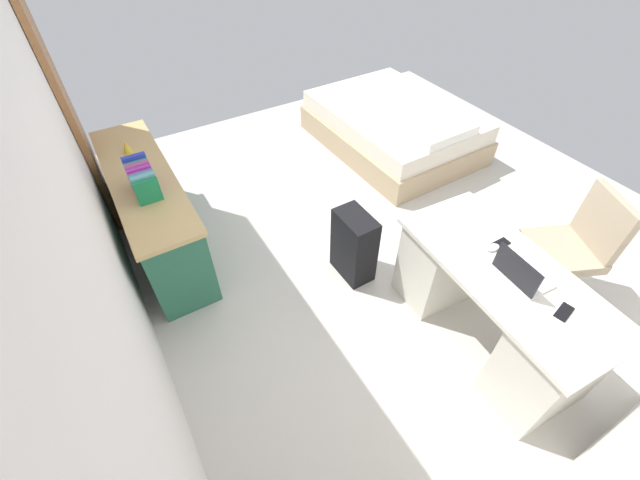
{
  "coord_description": "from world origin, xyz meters",
  "views": [
    {
      "loc": [
        -2.1,
        1.82,
        2.62
      ],
      "look_at": [
        -0.35,
        0.77,
        0.6
      ],
      "focal_mm": 22.7,
      "sensor_mm": 36.0,
      "label": 1
    }
  ],
  "objects_px": {
    "laptop": "(521,273)",
    "computer_mouse": "(493,247)",
    "desk": "(492,304)",
    "bed": "(394,127)",
    "cell_phone_near_laptop": "(564,312)",
    "figurine_small": "(126,147)",
    "credenza": "(153,211)",
    "suitcase_black": "(354,246)",
    "cell_phone_by_mouse": "(500,244)",
    "office_chair": "(567,254)"
  },
  "relations": [
    {
      "from": "suitcase_black",
      "to": "computer_mouse",
      "type": "xyz_separation_m",
      "value": [
        -0.82,
        -0.5,
        0.44
      ]
    },
    {
      "from": "bed",
      "to": "figurine_small",
      "type": "xyz_separation_m",
      "value": [
        0.12,
        2.82,
        0.56
      ]
    },
    {
      "from": "bed",
      "to": "cell_phone_near_laptop",
      "type": "relative_size",
      "value": 14.17
    },
    {
      "from": "laptop",
      "to": "cell_phone_near_laptop",
      "type": "height_order",
      "value": "laptop"
    },
    {
      "from": "bed",
      "to": "cell_phone_by_mouse",
      "type": "bearing_deg",
      "value": 156.77
    },
    {
      "from": "desk",
      "to": "computer_mouse",
      "type": "height_order",
      "value": "computer_mouse"
    },
    {
      "from": "computer_mouse",
      "to": "cell_phone_near_laptop",
      "type": "relative_size",
      "value": 0.74
    },
    {
      "from": "desk",
      "to": "cell_phone_by_mouse",
      "type": "distance_m",
      "value": 0.42
    },
    {
      "from": "suitcase_black",
      "to": "computer_mouse",
      "type": "distance_m",
      "value": 1.06
    },
    {
      "from": "credenza",
      "to": "laptop",
      "type": "relative_size",
      "value": 5.55
    },
    {
      "from": "desk",
      "to": "figurine_small",
      "type": "xyz_separation_m",
      "value": [
        2.54,
        1.72,
        0.42
      ]
    },
    {
      "from": "office_chair",
      "to": "bed",
      "type": "xyz_separation_m",
      "value": [
        2.4,
        -0.28,
        -0.18
      ]
    },
    {
      "from": "credenza",
      "to": "cell_phone_near_laptop",
      "type": "height_order",
      "value": "credenza"
    },
    {
      "from": "office_chair",
      "to": "laptop",
      "type": "distance_m",
      "value": 0.9
    },
    {
      "from": "laptop",
      "to": "credenza",
      "type": "bearing_deg",
      "value": 37.47
    },
    {
      "from": "desk",
      "to": "bed",
      "type": "distance_m",
      "value": 2.66
    },
    {
      "from": "credenza",
      "to": "computer_mouse",
      "type": "xyz_separation_m",
      "value": [
        -1.99,
        -1.78,
        0.37
      ]
    },
    {
      "from": "desk",
      "to": "figurine_small",
      "type": "relative_size",
      "value": 13.47
    },
    {
      "from": "cell_phone_near_laptop",
      "to": "suitcase_black",
      "type": "bearing_deg",
      "value": 5.96
    },
    {
      "from": "credenza",
      "to": "laptop",
      "type": "bearing_deg",
      "value": -142.53
    },
    {
      "from": "computer_mouse",
      "to": "figurine_small",
      "type": "height_order",
      "value": "figurine_small"
    },
    {
      "from": "credenza",
      "to": "laptop",
      "type": "height_order",
      "value": "laptop"
    },
    {
      "from": "office_chair",
      "to": "suitcase_black",
      "type": "height_order",
      "value": "office_chair"
    },
    {
      "from": "desk",
      "to": "suitcase_black",
      "type": "xyz_separation_m",
      "value": [
        1.0,
        0.45,
        -0.08
      ]
    },
    {
      "from": "computer_mouse",
      "to": "figurine_small",
      "type": "xyz_separation_m",
      "value": [
        2.36,
        1.78,
        0.06
      ]
    },
    {
      "from": "laptop",
      "to": "desk",
      "type": "bearing_deg",
      "value": -3.44
    },
    {
      "from": "office_chair",
      "to": "cell_phone_by_mouse",
      "type": "distance_m",
      "value": 0.77
    },
    {
      "from": "desk",
      "to": "laptop",
      "type": "xyz_separation_m",
      "value": [
        -0.07,
        0.0,
        0.4
      ]
    },
    {
      "from": "suitcase_black",
      "to": "laptop",
      "type": "xyz_separation_m",
      "value": [
        -1.08,
        -0.44,
        0.47
      ]
    },
    {
      "from": "desk",
      "to": "bed",
      "type": "height_order",
      "value": "desk"
    },
    {
      "from": "office_chair",
      "to": "credenza",
      "type": "relative_size",
      "value": 0.52
    },
    {
      "from": "office_chair",
      "to": "figurine_small",
      "type": "bearing_deg",
      "value": 45.17
    },
    {
      "from": "cell_phone_near_laptop",
      "to": "figurine_small",
      "type": "distance_m",
      "value": 3.4
    },
    {
      "from": "cell_phone_near_laptop",
      "to": "cell_phone_by_mouse",
      "type": "bearing_deg",
      "value": -24.24
    },
    {
      "from": "desk",
      "to": "cell_phone_by_mouse",
      "type": "relative_size",
      "value": 10.89
    },
    {
      "from": "cell_phone_near_laptop",
      "to": "cell_phone_by_mouse",
      "type": "xyz_separation_m",
      "value": [
        0.56,
        -0.12,
        0.0
      ]
    },
    {
      "from": "cell_phone_near_laptop",
      "to": "cell_phone_by_mouse",
      "type": "height_order",
      "value": "same"
    },
    {
      "from": "computer_mouse",
      "to": "cell_phone_near_laptop",
      "type": "bearing_deg",
      "value": 179.85
    },
    {
      "from": "desk",
      "to": "bed",
      "type": "bearing_deg",
      "value": -24.27
    },
    {
      "from": "credenza",
      "to": "figurine_small",
      "type": "height_order",
      "value": "figurine_small"
    },
    {
      "from": "suitcase_black",
      "to": "credenza",
      "type": "bearing_deg",
      "value": 46.97
    },
    {
      "from": "laptop",
      "to": "figurine_small",
      "type": "xyz_separation_m",
      "value": [
        2.62,
        1.72,
        0.03
      ]
    },
    {
      "from": "suitcase_black",
      "to": "cell_phone_by_mouse",
      "type": "relative_size",
      "value": 4.5
    },
    {
      "from": "credenza",
      "to": "cell_phone_by_mouse",
      "type": "distance_m",
      "value": 2.74
    },
    {
      "from": "credenza",
      "to": "office_chair",
      "type": "bearing_deg",
      "value": -130.22
    },
    {
      "from": "desk",
      "to": "figurine_small",
      "type": "bearing_deg",
      "value": 34.13
    },
    {
      "from": "suitcase_black",
      "to": "figurine_small",
      "type": "height_order",
      "value": "figurine_small"
    },
    {
      "from": "cell_phone_near_laptop",
      "to": "figurine_small",
      "type": "xyz_separation_m",
      "value": [
        2.92,
        1.74,
        0.07
      ]
    },
    {
      "from": "laptop",
      "to": "computer_mouse",
      "type": "bearing_deg",
      "value": -12.88
    },
    {
      "from": "desk",
      "to": "credenza",
      "type": "height_order",
      "value": "credenza"
    }
  ]
}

